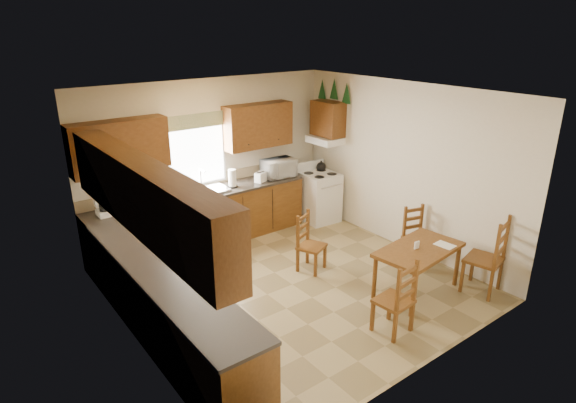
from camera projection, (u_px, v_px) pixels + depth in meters
floor at (292, 284)px, 6.90m from camera, size 4.50×4.50×0.00m
ceiling at (293, 94)px, 5.95m from camera, size 4.50×4.50×0.00m
wall_left at (127, 240)px, 5.15m from camera, size 4.50×4.50×0.00m
wall_right at (403, 167)px, 7.70m from camera, size 4.50×4.50×0.00m
wall_back at (211, 160)px, 8.10m from camera, size 4.50×4.50×0.00m
wall_front at (432, 258)px, 4.75m from camera, size 4.50×4.50×0.00m
lower_cab_back at (203, 220)px, 7.98m from camera, size 3.75×0.60×0.88m
lower_cab_left at (167, 309)px, 5.52m from camera, size 0.60×3.60×0.88m
counter_back at (201, 194)px, 7.82m from camera, size 3.75×0.63×0.04m
counter_left at (163, 274)px, 5.36m from camera, size 0.63×3.60×0.04m
backsplash at (192, 184)px, 8.00m from camera, size 3.75×0.01×0.18m
upper_cab_back_left at (119, 146)px, 6.92m from camera, size 1.41×0.33×0.75m
upper_cab_back_right at (258, 126)px, 8.29m from camera, size 1.25×0.33×0.75m
upper_cab_left at (142, 196)px, 4.95m from camera, size 0.33×3.60×0.75m
upper_cab_stove at (328, 119)px, 8.64m from camera, size 0.33×0.62×0.62m
range_hood at (325, 140)px, 8.75m from camera, size 0.44×0.62×0.12m
window_frame at (195, 152)px, 7.84m from camera, size 1.13×0.02×1.18m
window_pane at (195, 152)px, 7.83m from camera, size 1.05×0.01×1.10m
window_valance at (193, 121)px, 7.64m from camera, size 1.19×0.01×0.24m
sink_basin at (205, 191)px, 7.85m from camera, size 0.75×0.45×0.04m
pine_decal_a at (347, 93)px, 8.31m from camera, size 0.22×0.22×0.36m
pine_decal_b at (334, 89)px, 8.53m from camera, size 0.22×0.22×0.36m
pine_decal_c at (322, 89)px, 8.78m from camera, size 0.22×0.22×0.36m
stove at (320, 198)px, 8.99m from camera, size 0.65×0.67×0.90m
coffeemaker at (103, 203)px, 6.86m from camera, size 0.24×0.28×0.37m
paper_towel at (232, 178)px, 8.06m from camera, size 0.16×0.16×0.31m
toaster at (261, 177)px, 8.35m from camera, size 0.24×0.20×0.17m
microwave at (279, 168)px, 8.60m from camera, size 0.56×0.42×0.32m
dining_table at (417, 270)px, 6.61m from camera, size 1.32×0.85×0.67m
chair_near_left at (394, 296)px, 5.71m from camera, size 0.44×0.42×0.96m
chair_near_right at (484, 255)px, 6.56m from camera, size 0.56×0.54×1.11m
chair_far_left at (312, 243)px, 7.16m from camera, size 0.49×0.48×0.90m
chair_far_right at (418, 235)px, 7.43m from camera, size 0.45×0.44×0.88m
table_paper at (445, 245)px, 6.58m from camera, size 0.21×0.27×0.00m
table_card at (417, 245)px, 6.46m from camera, size 0.08×0.03×0.11m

